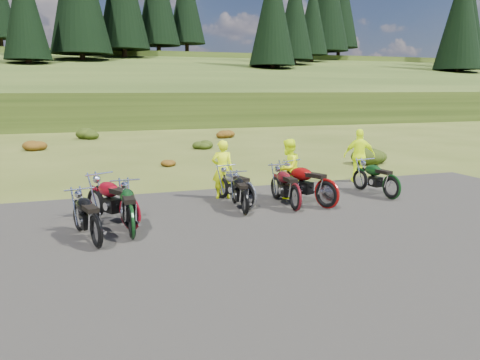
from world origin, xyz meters
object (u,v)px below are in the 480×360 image
object	(u,v)px
motorcycle_0	(98,249)
person_middle	(222,170)
motorcycle_7	(391,200)
motorcycle_3	(248,209)

from	to	relation	value
motorcycle_0	person_middle	distance (m)	5.18
motorcycle_0	motorcycle_7	xyz separation A→B (m)	(8.43, 1.72, 0.00)
motorcycle_0	motorcycle_7	distance (m)	8.61
motorcycle_0	person_middle	bearing A→B (deg)	-61.58
person_middle	motorcycle_3	bearing A→B (deg)	114.11
motorcycle_0	motorcycle_3	xyz separation A→B (m)	(4.06, 2.08, 0.00)
motorcycle_3	motorcycle_7	xyz separation A→B (m)	(4.38, -0.36, 0.00)
motorcycle_0	motorcycle_7	world-z (taller)	motorcycle_7
motorcycle_3	person_middle	distance (m)	1.68
motorcycle_3	person_middle	size ratio (longest dim) A/B	1.18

